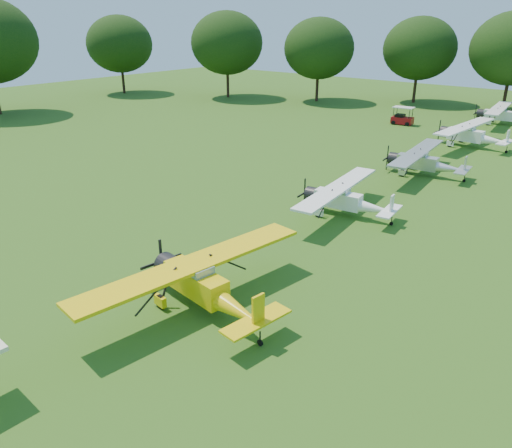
{
  "coord_description": "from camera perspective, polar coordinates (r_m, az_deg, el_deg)",
  "views": [
    {
      "loc": [
        15.04,
        -18.05,
        12.04
      ],
      "look_at": [
        -1.01,
        1.76,
        1.4
      ],
      "focal_mm": 35.0,
      "sensor_mm": 36.0,
      "label": 1
    }
  ],
  "objects": [
    {
      "name": "aircraft_3",
      "position": [
        32.75,
        10.14,
        2.91
      ],
      "size": [
        6.46,
        10.27,
        2.02
      ],
      "rotation": [
        0.0,
        0.0,
        0.11
      ],
      "color": "white",
      "rests_on": "ground"
    },
    {
      "name": "golf_cart",
      "position": [
        63.58,
        16.34,
        11.48
      ],
      "size": [
        2.58,
        1.75,
        2.08
      ],
      "rotation": [
        0.0,
        0.0,
        0.1
      ],
      "color": "#A10B12",
      "rests_on": "ground"
    },
    {
      "name": "aircraft_5",
      "position": [
        54.34,
        23.37,
        9.43
      ],
      "size": [
        7.17,
        11.44,
        2.25
      ],
      "rotation": [
        0.0,
        0.0,
        -0.08
      ],
      "color": "white",
      "rests_on": "ground"
    },
    {
      "name": "aircraft_4",
      "position": [
        42.91,
        18.63,
        6.85
      ],
      "size": [
        6.68,
        10.63,
        2.09
      ],
      "rotation": [
        0.0,
        0.0,
        0.1
      ],
      "color": "silver",
      "rests_on": "ground"
    },
    {
      "name": "ground",
      "position": [
        26.4,
        -0.7,
        -4.48
      ],
      "size": [
        160.0,
        160.0,
        0.0
      ],
      "primitive_type": "plane",
      "color": "#2A4812",
      "rests_on": "ground"
    },
    {
      "name": "aircraft_2",
      "position": [
        21.92,
        -6.04,
        -6.7
      ],
      "size": [
        7.36,
        11.68,
        2.29
      ],
      "rotation": [
        0.0,
        0.0,
        -0.14
      ],
      "color": "yellow",
      "rests_on": "ground"
    },
    {
      "name": "aircraft_6",
      "position": [
        67.68,
        26.45,
        11.18
      ],
      "size": [
        6.93,
        11.02,
        2.16
      ],
      "rotation": [
        0.0,
        0.0,
        0.11
      ],
      "color": "white",
      "rests_on": "ground"
    },
    {
      "name": "tree_belt",
      "position": [
        21.9,
        6.85,
        11.94
      ],
      "size": [
        137.36,
        130.27,
        14.52
      ],
      "color": "black",
      "rests_on": "ground"
    }
  ]
}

